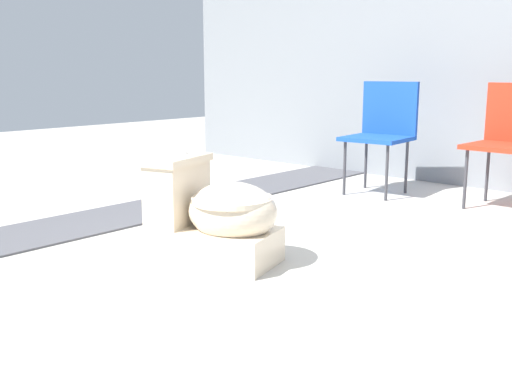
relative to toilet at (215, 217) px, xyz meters
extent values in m
plane|color=#B7B2A8|center=(0.07, 0.05, -0.22)|extent=(14.00, 14.00, 0.00)
cube|color=#4C4C51|center=(-1.11, 0.55, -0.21)|extent=(0.56, 8.00, 0.01)
cube|color=beige|center=(0.00, 0.00, -0.14)|extent=(0.67, 0.49, 0.17)
ellipsoid|color=beige|center=(0.09, 0.03, 0.04)|extent=(0.52, 0.47, 0.28)
cylinder|color=beige|center=(0.09, 0.03, 0.10)|extent=(0.48, 0.48, 0.03)
cube|color=beige|center=(-0.21, -0.06, 0.10)|extent=(0.27, 0.38, 0.30)
cube|color=beige|center=(-0.21, -0.06, 0.27)|extent=(0.30, 0.41, 0.04)
cylinder|color=silver|center=(-0.23, 0.02, 0.29)|extent=(0.02, 0.02, 0.01)
cube|color=#1947B2|center=(-0.28, 1.95, 0.20)|extent=(0.47, 0.47, 0.03)
cube|color=#1947B2|center=(-0.30, 2.15, 0.41)|extent=(0.44, 0.07, 0.40)
cylinder|color=#38383D|center=(-0.10, 1.79, -0.02)|extent=(0.02, 0.02, 0.40)
cylinder|color=#38383D|center=(-0.44, 1.76, -0.02)|extent=(0.02, 0.02, 0.40)
cylinder|color=#38383D|center=(-0.12, 2.13, -0.02)|extent=(0.02, 0.02, 0.40)
cylinder|color=#38383D|center=(-0.46, 2.10, -0.02)|extent=(0.02, 0.02, 0.40)
cube|color=red|center=(0.61, 2.08, 0.20)|extent=(0.46, 0.46, 0.03)
cylinder|color=#38383D|center=(0.43, 1.92, -0.02)|extent=(0.02, 0.02, 0.40)
cylinder|color=#38383D|center=(0.44, 2.25, -0.02)|extent=(0.02, 0.02, 0.40)
camera|label=1|loc=(2.02, -1.95, 0.69)|focal=42.00mm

